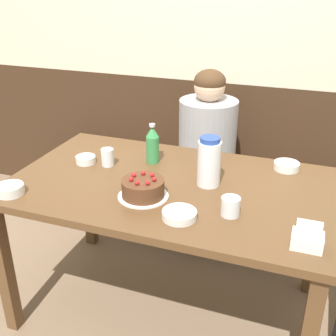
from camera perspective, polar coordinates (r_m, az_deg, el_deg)
name	(u,v)px	position (r m, az deg, el deg)	size (l,w,h in m)	color
ground_plane	(169,306)	(2.39, 0.15, -18.21)	(12.00, 12.00, 0.00)	#846B51
back_wall	(226,40)	(2.78, 7.90, 16.79)	(4.80, 0.04, 2.50)	#3D2819
bench_seat	(210,199)	(2.90, 5.76, -4.19)	(2.37, 0.38, 0.45)	#381E11
dining_table	(169,199)	(1.99, 0.17, -4.21)	(1.48, 0.89, 0.75)	brown
birthday_cake	(143,188)	(1.82, -3.41, -2.79)	(0.22, 0.22, 0.10)	white
water_pitcher	(209,162)	(1.90, 5.59, 0.82)	(0.11, 0.11, 0.23)	white
soju_bottle	(153,144)	(2.13, -2.11, 3.23)	(0.07, 0.07, 0.21)	#388E4C
napkin_holder	(308,238)	(1.58, 18.38, -9.01)	(0.11, 0.08, 0.11)	white
bowl_soup_white	(287,166)	(2.16, 15.76, 0.28)	(0.13, 0.13, 0.04)	white
bowl_rice_small	(179,215)	(1.68, 1.56, -6.33)	(0.14, 0.14, 0.03)	white
bowl_side_dish	(10,190)	(1.97, -20.62, -2.75)	(0.12, 0.12, 0.04)	white
bowl_sauce_shallow	(86,160)	(2.19, -11.09, 1.14)	(0.10, 0.10, 0.04)	white
glass_water_tall	(108,157)	(2.13, -8.18, 1.45)	(0.06, 0.06, 0.09)	silver
glass_tumbler_short	(230,206)	(1.70, 8.46, -5.17)	(0.08, 0.08, 0.08)	silver
person_teal_shirt	(206,163)	(2.65, 5.22, 0.66)	(0.35, 0.35, 1.13)	#33333D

